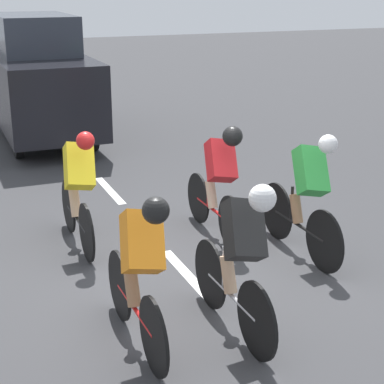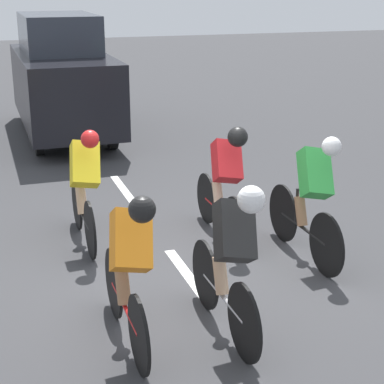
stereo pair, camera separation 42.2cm
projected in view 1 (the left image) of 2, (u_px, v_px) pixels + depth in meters
The scene contains 9 objects.
ground_plane at pixel (191, 278), 6.91m from camera, with size 60.00×60.00×0.00m, color #38383A.
lane_stripe_mid at pixel (188, 275), 6.98m from camera, with size 0.12×1.40×0.01m, color white.
lane_stripe_far at pixel (110, 190), 9.79m from camera, with size 0.12×1.40×0.01m, color white.
cyclist_yellow at pixel (79, 187), 7.49m from camera, with size 0.40×1.65×1.47m.
cyclist_red at pixel (219, 177), 7.78m from camera, with size 0.40×1.66×1.46m.
cyclist_black at pixel (241, 254), 5.60m from camera, with size 0.42×1.65×1.48m.
cyclist_green at pixel (307, 193), 7.25m from camera, with size 0.42×1.75×1.49m.
cyclist_orange at pixel (141, 267), 5.39m from camera, with size 0.42×1.65×1.46m.
support_car at pixel (38, 79), 12.74m from camera, with size 1.70×4.57×2.42m.
Camera 1 is at (2.36, 5.80, 3.06)m, focal length 60.00 mm.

